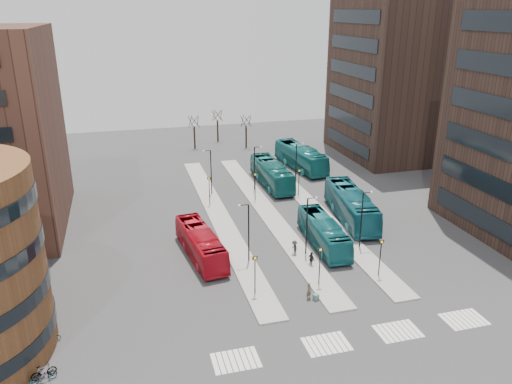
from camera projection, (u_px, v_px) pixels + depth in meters
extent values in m
plane|color=#2F2F32|center=(363.00, 377.00, 34.03)|extent=(160.00, 160.00, 0.00)
cube|color=gray|center=(219.00, 216.00, 60.16)|extent=(2.50, 45.00, 0.15)
cube|color=gray|center=(267.00, 211.00, 61.65)|extent=(2.50, 45.00, 0.15)
cube|color=gray|center=(312.00, 207.00, 63.14)|extent=(2.50, 45.00, 0.15)
cube|color=navy|center=(316.00, 297.00, 42.98)|extent=(0.54, 0.48, 0.56)
imported|color=#B60E1D|center=(201.00, 243.00, 50.03)|extent=(3.88, 11.03, 3.01)
imported|color=#145F65|center=(323.00, 232.00, 52.52)|extent=(3.00, 10.76, 2.97)
imported|color=#125A59|center=(271.00, 174.00, 70.45)|extent=(3.08, 12.35, 3.43)
imported|color=#155C6A|center=(351.00, 205.00, 58.92)|extent=(4.84, 13.32, 3.63)
imported|color=#156669|center=(301.00, 157.00, 77.88)|extent=(4.65, 13.25, 3.61)
imported|color=brown|center=(309.00, 291.00, 42.99)|extent=(0.68, 0.63, 1.55)
imported|color=black|center=(210.00, 253.00, 49.35)|extent=(1.09, 0.99, 1.81)
imported|color=black|center=(311.00, 259.00, 48.46)|extent=(0.65, 0.96, 1.52)
imported|color=black|center=(294.00, 248.00, 50.63)|extent=(0.61, 1.04, 1.59)
imported|color=gray|center=(43.00, 376.00, 33.48)|extent=(1.90, 1.16, 0.94)
imported|color=gray|center=(43.00, 371.00, 33.82)|extent=(1.78, 1.06, 1.03)
imported|color=gray|center=(50.00, 339.00, 37.35)|extent=(1.62, 1.01, 0.81)
cube|color=silver|center=(215.00, 364.00, 35.30)|extent=(0.35, 2.40, 0.01)
cube|color=silver|center=(221.00, 363.00, 35.40)|extent=(0.35, 2.40, 0.01)
cube|color=silver|center=(227.00, 362.00, 35.51)|extent=(0.35, 2.40, 0.01)
cube|color=silver|center=(233.00, 361.00, 35.62)|extent=(0.35, 2.40, 0.01)
cube|color=silver|center=(239.00, 360.00, 35.72)|extent=(0.35, 2.40, 0.01)
cube|color=silver|center=(244.00, 359.00, 35.83)|extent=(0.35, 2.40, 0.01)
cube|color=silver|center=(250.00, 358.00, 35.94)|extent=(0.35, 2.40, 0.01)
cube|color=silver|center=(256.00, 357.00, 36.04)|extent=(0.35, 2.40, 0.01)
cube|color=silver|center=(308.00, 347.00, 37.03)|extent=(0.35, 2.40, 0.01)
cube|color=silver|center=(313.00, 346.00, 37.14)|extent=(0.35, 2.40, 0.01)
cube|color=silver|center=(319.00, 345.00, 37.25)|extent=(0.35, 2.40, 0.01)
cube|color=silver|center=(324.00, 344.00, 37.35)|extent=(0.35, 2.40, 0.01)
cube|color=silver|center=(329.00, 343.00, 37.46)|extent=(0.35, 2.40, 0.01)
cube|color=silver|center=(334.00, 342.00, 37.56)|extent=(0.35, 2.40, 0.01)
cube|color=silver|center=(340.00, 342.00, 37.67)|extent=(0.35, 2.40, 0.01)
cube|color=silver|center=(345.00, 341.00, 37.78)|extent=(0.35, 2.40, 0.01)
cube|color=silver|center=(381.00, 334.00, 38.52)|extent=(0.35, 2.40, 0.01)
cube|color=silver|center=(386.00, 333.00, 38.63)|extent=(0.35, 2.40, 0.01)
cube|color=silver|center=(391.00, 332.00, 38.73)|extent=(0.35, 2.40, 0.01)
cube|color=silver|center=(395.00, 332.00, 38.84)|extent=(0.35, 2.40, 0.01)
cube|color=silver|center=(400.00, 331.00, 38.94)|extent=(0.35, 2.40, 0.01)
cube|color=silver|center=(405.00, 330.00, 39.05)|extent=(0.35, 2.40, 0.01)
cube|color=silver|center=(410.00, 329.00, 39.16)|extent=(0.35, 2.40, 0.01)
cube|color=silver|center=(415.00, 328.00, 39.26)|extent=(0.35, 2.40, 0.01)
cube|color=silver|center=(448.00, 322.00, 40.01)|extent=(0.35, 2.40, 0.01)
cube|color=silver|center=(453.00, 321.00, 40.11)|extent=(0.35, 2.40, 0.01)
cube|color=silver|center=(457.00, 320.00, 40.22)|extent=(0.35, 2.40, 0.01)
cube|color=silver|center=(462.00, 320.00, 40.33)|extent=(0.35, 2.40, 0.01)
cube|color=silver|center=(466.00, 319.00, 40.43)|extent=(0.35, 2.40, 0.01)
cube|color=silver|center=(471.00, 318.00, 40.54)|extent=(0.35, 2.40, 0.01)
cube|color=silver|center=(475.00, 317.00, 40.64)|extent=(0.35, 2.40, 0.01)
cube|color=silver|center=(480.00, 316.00, 40.75)|extent=(0.35, 2.40, 0.01)
cube|color=black|center=(483.00, 220.00, 53.08)|extent=(0.12, 16.00, 2.00)
cube|color=black|center=(490.00, 184.00, 51.70)|extent=(0.12, 16.00, 2.00)
cube|color=black|center=(496.00, 147.00, 50.32)|extent=(0.12, 16.00, 2.00)
cube|color=black|center=(503.00, 108.00, 48.93)|extent=(0.12, 16.00, 2.00)
cube|color=black|center=(510.00, 66.00, 47.55)|extent=(0.12, 16.00, 2.00)
cube|color=#33231C|center=(408.00, 64.00, 82.02)|extent=(20.00, 20.00, 30.00)
cube|color=black|center=(347.00, 142.00, 83.85)|extent=(0.12, 16.00, 2.00)
cube|color=black|center=(348.00, 119.00, 82.47)|extent=(0.12, 16.00, 2.00)
cube|color=black|center=(350.00, 94.00, 81.08)|extent=(0.12, 16.00, 2.00)
cube|color=black|center=(351.00, 69.00, 79.70)|extent=(0.12, 16.00, 2.00)
cube|color=black|center=(353.00, 43.00, 78.31)|extent=(0.12, 16.00, 2.00)
cube|color=black|center=(355.00, 16.00, 76.93)|extent=(0.12, 16.00, 2.00)
cylinder|color=black|center=(255.00, 276.00, 43.15)|extent=(0.10, 0.10, 3.50)
cube|color=black|center=(255.00, 258.00, 42.54)|extent=(0.45, 0.10, 0.30)
cube|color=yellow|center=(255.00, 258.00, 42.49)|extent=(0.20, 0.02, 0.20)
cylinder|color=black|center=(209.00, 191.00, 63.05)|extent=(0.10, 0.10, 3.50)
cube|color=black|center=(209.00, 178.00, 62.45)|extent=(0.45, 0.10, 0.30)
cube|color=yellow|center=(209.00, 179.00, 62.39)|extent=(0.20, 0.02, 0.20)
cylinder|color=black|center=(320.00, 267.00, 44.63)|extent=(0.10, 0.10, 3.50)
cube|color=black|center=(320.00, 250.00, 44.03)|extent=(0.45, 0.10, 0.30)
cube|color=yellow|center=(321.00, 250.00, 43.97)|extent=(0.20, 0.02, 0.20)
cylinder|color=black|center=(255.00, 187.00, 64.54)|extent=(0.10, 0.10, 3.50)
cube|color=black|center=(255.00, 174.00, 63.93)|extent=(0.45, 0.10, 0.30)
cube|color=yellow|center=(255.00, 175.00, 63.88)|extent=(0.20, 0.02, 0.20)
cylinder|color=black|center=(380.00, 259.00, 46.12)|extent=(0.10, 0.10, 3.50)
cube|color=black|center=(382.00, 242.00, 45.51)|extent=(0.45, 0.10, 0.30)
cube|color=yellow|center=(382.00, 242.00, 45.46)|extent=(0.20, 0.02, 0.20)
cylinder|color=black|center=(299.00, 183.00, 66.03)|extent=(0.10, 0.10, 3.50)
cube|color=black|center=(299.00, 171.00, 65.42)|extent=(0.45, 0.10, 0.30)
cube|color=yellow|center=(299.00, 171.00, 65.37)|extent=(0.20, 0.02, 0.20)
cylinder|color=black|center=(249.00, 233.00, 48.39)|extent=(0.14, 0.14, 6.00)
cylinder|color=black|center=(244.00, 205.00, 47.24)|extent=(0.90, 0.08, 0.08)
sphere|color=silver|center=(239.00, 205.00, 47.13)|extent=(0.24, 0.24, 0.24)
cylinder|color=black|center=(211.00, 172.00, 66.49)|extent=(0.14, 0.14, 6.00)
cylinder|color=black|center=(207.00, 151.00, 65.34)|extent=(0.90, 0.08, 0.08)
sphere|color=silver|center=(204.00, 151.00, 65.23)|extent=(0.24, 0.24, 0.24)
cylinder|color=black|center=(307.00, 227.00, 49.88)|extent=(0.14, 0.14, 6.00)
cylinder|color=black|center=(312.00, 198.00, 48.95)|extent=(0.90, 0.08, 0.08)
sphere|color=silver|center=(316.00, 198.00, 49.06)|extent=(0.24, 0.24, 0.24)
cylinder|color=black|center=(254.00, 168.00, 67.97)|extent=(0.14, 0.14, 6.00)
cylinder|color=black|center=(258.00, 147.00, 67.05)|extent=(0.90, 0.08, 0.08)
sphere|color=silver|center=(261.00, 147.00, 67.16)|extent=(0.24, 0.24, 0.24)
cylinder|color=black|center=(361.00, 220.00, 51.36)|extent=(0.14, 0.14, 6.00)
cylinder|color=black|center=(367.00, 193.00, 50.44)|extent=(0.90, 0.08, 0.08)
sphere|color=silver|center=(372.00, 192.00, 50.55)|extent=(0.24, 0.24, 0.24)
cylinder|color=black|center=(296.00, 165.00, 69.46)|extent=(0.14, 0.14, 6.00)
cylinder|color=black|center=(300.00, 144.00, 68.53)|extent=(0.90, 0.08, 0.08)
sphere|color=silver|center=(303.00, 144.00, 68.65)|extent=(0.24, 0.24, 0.24)
cylinder|color=black|center=(195.00, 138.00, 88.95)|extent=(0.30, 0.30, 4.00)
cylinder|color=black|center=(198.00, 121.00, 88.12)|extent=(0.10, 1.56, 1.95)
cylinder|color=black|center=(194.00, 121.00, 88.60)|extent=(1.48, 0.59, 1.97)
cylinder|color=black|center=(190.00, 121.00, 88.18)|extent=(0.90, 1.31, 1.99)
cylinder|color=black|center=(191.00, 122.00, 87.43)|extent=(0.89, 1.31, 1.99)
cylinder|color=black|center=(196.00, 122.00, 87.40)|extent=(1.48, 0.58, 1.97)
cylinder|color=black|center=(218.00, 131.00, 93.81)|extent=(0.30, 0.30, 4.00)
cylinder|color=black|center=(221.00, 115.00, 92.98)|extent=(0.10, 1.56, 1.95)
cylinder|color=black|center=(218.00, 115.00, 93.46)|extent=(1.48, 0.59, 1.97)
cylinder|color=black|center=(214.00, 115.00, 93.04)|extent=(0.90, 1.31, 1.99)
cylinder|color=black|center=(215.00, 116.00, 92.29)|extent=(0.89, 1.31, 1.99)
cylinder|color=black|center=(219.00, 116.00, 92.25)|extent=(1.48, 0.58, 1.97)
cylinder|color=black|center=(246.00, 137.00, 89.37)|extent=(0.30, 0.30, 4.00)
cylinder|color=black|center=(250.00, 121.00, 88.54)|extent=(0.10, 1.56, 1.95)
cylinder|color=black|center=(246.00, 120.00, 89.02)|extent=(1.48, 0.59, 1.97)
cylinder|color=black|center=(242.00, 121.00, 88.60)|extent=(0.90, 1.31, 1.99)
cylinder|color=black|center=(243.00, 122.00, 87.85)|extent=(0.89, 1.31, 1.99)
cylinder|color=black|center=(248.00, 122.00, 87.82)|extent=(1.48, 0.58, 1.97)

